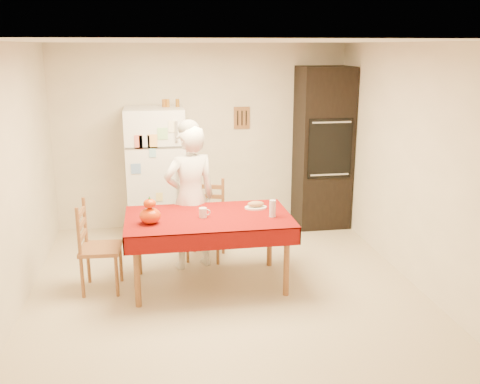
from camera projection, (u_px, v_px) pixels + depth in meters
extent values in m
plane|color=beige|center=(226.00, 291.00, 5.55)|extent=(4.50, 4.50, 0.00)
cube|color=beige|center=(202.00, 137.00, 7.36)|extent=(4.00, 0.02, 2.50)
cube|color=beige|center=(279.00, 263.00, 3.08)|extent=(4.00, 0.02, 2.50)
cube|color=beige|center=(9.00, 182.00, 4.90)|extent=(0.02, 4.50, 2.50)
cube|color=beige|center=(416.00, 167.00, 5.54)|extent=(0.02, 4.50, 2.50)
cube|color=white|center=(224.00, 41.00, 4.89)|extent=(4.00, 4.50, 0.02)
cube|color=brown|center=(242.00, 118.00, 7.37)|extent=(0.22, 0.02, 0.30)
cube|color=white|center=(156.00, 173.00, 7.01)|extent=(0.75, 0.70, 1.70)
cube|color=silver|center=(176.00, 131.00, 6.54)|extent=(0.03, 0.03, 0.25)
cube|color=silver|center=(178.00, 190.00, 6.74)|extent=(0.03, 0.03, 0.60)
cube|color=black|center=(323.00, 148.00, 7.36)|extent=(0.70, 0.60, 2.20)
cube|color=black|center=(330.00, 149.00, 7.05)|extent=(0.59, 0.02, 0.80)
cylinder|color=brown|center=(137.00, 273.00, 5.13)|extent=(0.06, 0.06, 0.71)
cylinder|color=brown|center=(138.00, 244.00, 5.87)|extent=(0.06, 0.06, 0.71)
cylinder|color=brown|center=(286.00, 263.00, 5.37)|extent=(0.06, 0.06, 0.71)
cylinder|color=brown|center=(270.00, 236.00, 6.11)|extent=(0.06, 0.06, 0.71)
cube|color=brown|center=(208.00, 219.00, 5.52)|extent=(1.60, 0.90, 0.04)
cube|color=#5F0B05|center=(208.00, 217.00, 5.51)|extent=(1.70, 1.00, 0.01)
cylinder|color=brown|center=(188.00, 245.00, 6.23)|extent=(0.04, 0.04, 0.43)
cylinder|color=brown|center=(194.00, 235.00, 6.55)|extent=(0.04, 0.04, 0.43)
cylinder|color=brown|center=(218.00, 247.00, 6.17)|extent=(0.04, 0.04, 0.43)
cylinder|color=brown|center=(223.00, 237.00, 6.50)|extent=(0.04, 0.04, 0.43)
cube|color=brown|center=(205.00, 222.00, 6.30)|extent=(0.53, 0.51, 0.04)
cube|color=brown|center=(208.00, 198.00, 6.40)|extent=(0.35, 0.14, 0.50)
cylinder|color=brown|center=(117.00, 276.00, 5.38)|extent=(0.04, 0.04, 0.43)
cylinder|color=brown|center=(82.00, 278.00, 5.35)|extent=(0.04, 0.04, 0.43)
cylinder|color=brown|center=(121.00, 262.00, 5.73)|extent=(0.04, 0.04, 0.43)
cylinder|color=brown|center=(88.00, 264.00, 5.70)|extent=(0.04, 0.04, 0.43)
cube|color=brown|center=(101.00, 249.00, 5.48)|extent=(0.43, 0.44, 0.04)
cube|color=brown|center=(82.00, 226.00, 5.39)|extent=(0.05, 0.36, 0.50)
imported|color=white|center=(190.00, 198.00, 5.97)|extent=(0.68, 0.54, 1.64)
cylinder|color=silver|center=(203.00, 213.00, 5.46)|extent=(0.08, 0.08, 0.10)
ellipsoid|color=red|center=(150.00, 216.00, 5.27)|extent=(0.21, 0.21, 0.16)
ellipsoid|color=#CA5004|center=(150.00, 204.00, 5.24)|extent=(0.12, 0.12, 0.09)
cylinder|color=silver|center=(273.00, 208.00, 5.48)|extent=(0.07, 0.07, 0.18)
cylinder|color=white|center=(256.00, 208.00, 5.77)|extent=(0.24, 0.24, 0.02)
ellipsoid|color=#996D4B|center=(256.00, 204.00, 5.76)|extent=(0.18, 0.10, 0.06)
cylinder|color=brown|center=(164.00, 103.00, 6.84)|extent=(0.05, 0.05, 0.10)
cylinder|color=#985E1B|center=(168.00, 103.00, 6.85)|extent=(0.05, 0.05, 0.10)
cylinder|color=brown|center=(178.00, 103.00, 6.87)|extent=(0.05, 0.05, 0.10)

